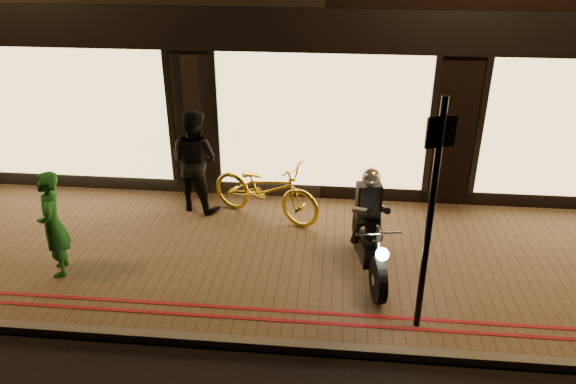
# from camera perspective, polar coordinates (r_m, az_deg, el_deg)

# --- Properties ---
(ground) EXTENTS (90.00, 90.00, 0.00)m
(ground) POSITION_cam_1_polar(r_m,az_deg,el_deg) (7.12, 1.59, -16.12)
(ground) COLOR black
(ground) RESTS_ON ground
(sidewalk) EXTENTS (50.00, 4.00, 0.12)m
(sidewalk) POSITION_cam_1_polar(r_m,az_deg,el_deg) (8.67, 2.59, -6.92)
(sidewalk) COLOR brown
(sidewalk) RESTS_ON ground
(kerb_stone) EXTENTS (50.00, 0.14, 0.12)m
(kerb_stone) POSITION_cam_1_polar(r_m,az_deg,el_deg) (7.11, 1.63, -15.50)
(kerb_stone) COLOR #59544C
(kerb_stone) RESTS_ON ground
(red_kerb_lines) EXTENTS (50.00, 0.26, 0.01)m
(red_kerb_lines) POSITION_cam_1_polar(r_m,az_deg,el_deg) (7.45, 1.93, -12.59)
(red_kerb_lines) COLOR maroon
(red_kerb_lines) RESTS_ON sidewalk
(motorcycle) EXTENTS (0.67, 1.93, 1.59)m
(motorcycle) POSITION_cam_1_polar(r_m,az_deg,el_deg) (8.06, 8.24, -4.30)
(motorcycle) COLOR black
(motorcycle) RESTS_ON sidewalk
(sign_post) EXTENTS (0.34, 0.16, 3.00)m
(sign_post) POSITION_cam_1_polar(r_m,az_deg,el_deg) (6.62, 14.34, -1.59)
(sign_post) COLOR black
(sign_post) RESTS_ON sidewalk
(bicycle_gold) EXTENTS (2.15, 1.45, 1.07)m
(bicycle_gold) POSITION_cam_1_polar(r_m,az_deg,el_deg) (9.49, -2.31, 0.32)
(bicycle_gold) COLOR yellow
(bicycle_gold) RESTS_ON sidewalk
(person_green) EXTENTS (0.57, 0.67, 1.57)m
(person_green) POSITION_cam_1_polar(r_m,az_deg,el_deg) (8.56, -22.80, -3.03)
(person_green) COLOR #1C6B25
(person_green) RESTS_ON sidewalk
(person_dark) EXTENTS (1.07, 0.95, 1.82)m
(person_dark) POSITION_cam_1_polar(r_m,az_deg,el_deg) (9.77, -9.47, 3.18)
(person_dark) COLOR black
(person_dark) RESTS_ON sidewalk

